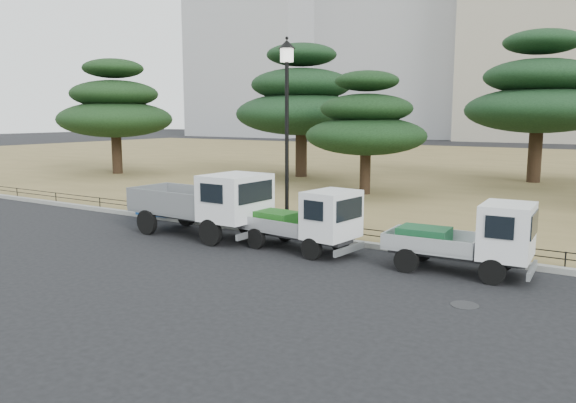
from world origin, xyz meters
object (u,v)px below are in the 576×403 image
Objects in this scene: truck_kei_front at (307,220)px; truck_kei_rear at (469,238)px; tarp_pile at (162,203)px; street_lamp at (287,104)px; truck_large at (205,201)px.

truck_kei_front is 1.02× the size of truck_kei_rear.
truck_kei_front is 7.88m from tarp_pile.
street_lamp is (-6.52, 1.58, 3.47)m from truck_kei_rear.
truck_kei_front is (3.94, -0.00, -0.26)m from truck_large.
truck_large is 1.38× the size of truck_kei_rear.
street_lamp is at bearing 0.13° from tarp_pile.
truck_kei_front is 0.59× the size of street_lamp.
truck_large reaches higher than truck_kei_rear.
tarp_pile is at bearing -179.87° from street_lamp.
truck_large is 8.64m from truck_kei_rear.
street_lamp is 3.64× the size of tarp_pile.
truck_large is 2.93× the size of tarp_pile.
truck_kei_rear is at bearing 3.98° from truck_large.
truck_large is at bearing 178.63° from truck_kei_rear.
truck_large is at bearing -24.98° from tarp_pile.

